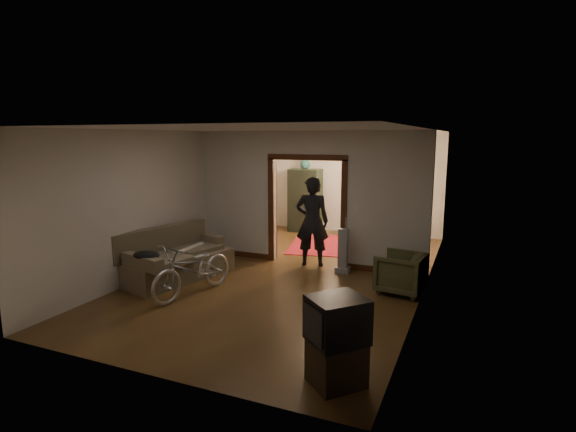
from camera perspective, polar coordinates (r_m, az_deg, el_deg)
The scene contains 24 objects.
floor at distance 9.02m, azimuth 0.75°, elevation -7.22°, with size 5.00×8.50×0.01m, color #3F2914.
ceiling at distance 8.61m, azimuth 0.79°, elevation 10.87°, with size 5.00×8.50×0.01m, color white.
wall_back at distance 12.71m, azimuth 8.05°, elevation 4.18°, with size 5.00×0.02×2.80m, color beige.
wall_left at distance 9.91m, azimuth -12.74°, elevation 2.40°, with size 0.02×8.50×2.80m, color beige.
wall_right at distance 8.11m, azimuth 17.36°, elevation 0.53°, with size 0.02×8.50×2.80m, color beige.
partition_wall at distance 9.40m, azimuth 2.50°, elevation 2.23°, with size 5.00×0.14×2.80m, color beige.
door_casing at distance 9.44m, azimuth 2.49°, elevation 0.42°, with size 1.74×0.20×2.32m, color #3F1E0E.
far_window at distance 12.50m, azimuth 11.13°, elevation 4.68°, with size 0.98×0.06×1.28m, color black.
chandelier at distance 10.97m, azimuth 5.78°, elevation 8.29°, with size 0.24×0.24×0.24m, color #FFE0A5.
light_switch at distance 9.04m, azimuth 8.57°, elevation 0.85°, with size 0.08×0.01×0.12m, color silver.
sofa at distance 8.82m, azimuth -13.87°, elevation -4.61°, with size 0.95×2.12×0.98m, color brown.
rolled_paper at distance 8.99m, azimuth -12.23°, elevation -4.00°, with size 0.09×0.09×0.74m, color beige.
jacket at distance 8.06m, azimuth -17.52°, elevation -4.77°, with size 0.49×0.37×0.14m, color black.
bicycle at distance 7.84m, azimuth -11.93°, elevation -6.60°, with size 0.61×1.75×0.92m, color silver.
armchair at distance 8.06m, azimuth 14.12°, elevation -7.02°, with size 0.75×0.78×0.71m, color #444627.
tv_stand at distance 5.17m, azimuth 6.16°, elevation -18.07°, with size 0.54×0.49×0.49m, color black.
crt_tv at distance 4.96m, azimuth 6.27°, elevation -12.98°, with size 0.57×0.51×0.49m, color black.
vacuum at distance 8.98m, azimuth 7.00°, elevation -4.40°, with size 0.27×0.22×0.90m, color gray.
person at distance 9.34m, azimuth 3.09°, elevation -0.69°, with size 0.68×0.45×1.88m, color black.
oriental_rug at distance 11.30m, azimuth 4.78°, elevation -3.65°, with size 1.71×2.24×0.02m, color maroon.
locker at distance 12.75m, azimuth 2.18°, elevation 1.98°, with size 0.89×0.49×1.78m, color #212F1C.
globe at distance 12.65m, azimuth 2.21°, elevation 6.69°, with size 0.27×0.27×0.27m, color #1E5972.
desk at distance 12.18m, azimuth 12.22°, elevation -1.24°, with size 0.93×0.52×0.69m, color #332011.
desk_chair at distance 11.84m, azimuth 10.26°, elevation -0.72°, with size 0.44×0.44×1.00m, color #332011.
Camera 1 is at (3.25, -7.97, 2.67)m, focal length 28.00 mm.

